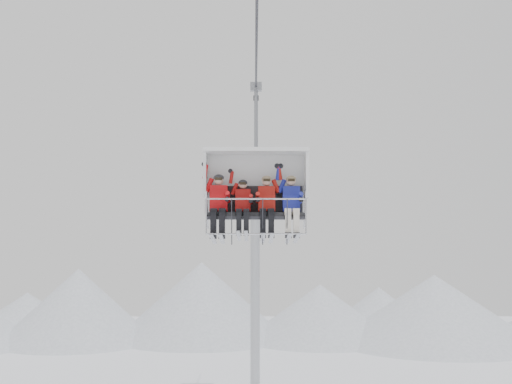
{
  "coord_description": "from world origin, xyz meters",
  "views": [
    {
      "loc": [
        -0.04,
        -16.47,
        9.38
      ],
      "look_at": [
        0.0,
        0.0,
        10.53
      ],
      "focal_mm": 45.0,
      "sensor_mm": 36.0,
      "label": 1
    }
  ],
  "objects_px": {
    "skier_far_right": "(291,203)",
    "skier_center_right": "(267,203)",
    "lift_tower_right": "(255,297)",
    "skier_center_left": "(243,205)",
    "skier_far_left": "(219,203)",
    "chairlift_carrier": "(256,184)"
  },
  "relations": [
    {
      "from": "skier_far_left",
      "to": "skier_far_right",
      "type": "bearing_deg",
      "value": -0.12
    },
    {
      "from": "skier_center_left",
      "to": "skier_center_right",
      "type": "distance_m",
      "value": 0.61
    },
    {
      "from": "lift_tower_right",
      "to": "skier_far_left",
      "type": "xyz_separation_m",
      "value": [
        -0.96,
        -22.11,
        4.47
      ]
    },
    {
      "from": "skier_far_left",
      "to": "skier_center_right",
      "type": "bearing_deg",
      "value": -0.18
    },
    {
      "from": "chairlift_carrier",
      "to": "skier_center_left",
      "type": "xyz_separation_m",
      "value": [
        -0.34,
        -0.32,
        -0.55
      ]
    },
    {
      "from": "lift_tower_right",
      "to": "skier_far_left",
      "type": "distance_m",
      "value": 22.58
    },
    {
      "from": "chairlift_carrier",
      "to": "skier_center_right",
      "type": "relative_size",
      "value": 2.32
    },
    {
      "from": "lift_tower_right",
      "to": "skier_center_right",
      "type": "height_order",
      "value": "lift_tower_right"
    },
    {
      "from": "skier_far_left",
      "to": "skier_far_right",
      "type": "distance_m",
      "value": 1.86
    },
    {
      "from": "lift_tower_right",
      "to": "skier_center_left",
      "type": "height_order",
      "value": "lift_tower_right"
    },
    {
      "from": "skier_far_left",
      "to": "skier_center_right",
      "type": "distance_m",
      "value": 1.23
    },
    {
      "from": "chairlift_carrier",
      "to": "skier_center_left",
      "type": "relative_size",
      "value": 2.36
    },
    {
      "from": "lift_tower_right",
      "to": "skier_center_left",
      "type": "relative_size",
      "value": 7.99
    },
    {
      "from": "lift_tower_right",
      "to": "chairlift_carrier",
      "type": "height_order",
      "value": "lift_tower_right"
    },
    {
      "from": "skier_far_left",
      "to": "skier_center_right",
      "type": "height_order",
      "value": "skier_far_left"
    },
    {
      "from": "skier_far_left",
      "to": "skier_center_right",
      "type": "relative_size",
      "value": 1.03
    },
    {
      "from": "skier_far_right",
      "to": "skier_center_right",
      "type": "bearing_deg",
      "value": -179.99
    },
    {
      "from": "skier_center_left",
      "to": "skier_center_right",
      "type": "bearing_deg",
      "value": 1.17
    },
    {
      "from": "lift_tower_right",
      "to": "skier_far_right",
      "type": "distance_m",
      "value": 22.58
    },
    {
      "from": "chairlift_carrier",
      "to": "skier_far_right",
      "type": "bearing_deg",
      "value": -18.88
    },
    {
      "from": "skier_center_left",
      "to": "skier_far_left",
      "type": "bearing_deg",
      "value": 178.49
    },
    {
      "from": "skier_far_left",
      "to": "skier_center_right",
      "type": "xyz_separation_m",
      "value": [
        1.23,
        -0.0,
        -0.02
      ]
    }
  ]
}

